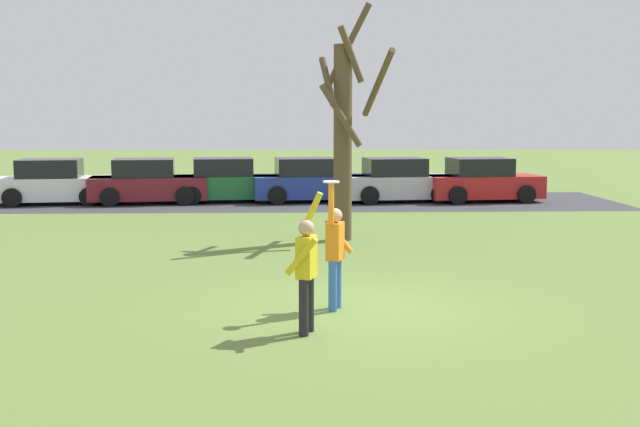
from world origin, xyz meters
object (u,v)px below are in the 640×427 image
parked_car_blue (309,182)px  parked_car_silver (397,182)px  parked_car_green (226,182)px  parked_car_white (54,183)px  parked_car_maroon (148,183)px  person_catcher (335,250)px  parked_car_red (482,182)px  bare_tree_tall (345,131)px  frisbee_disc (331,182)px  person_defender (306,267)px

parked_car_blue → parked_car_silver: (3.24, -0.12, 0.00)m
parked_car_green → parked_car_blue: same height
parked_car_white → parked_car_maroon: bearing=-5.2°
person_catcher → parked_car_red: bearing=177.8°
parked_car_red → bare_tree_tall: bare_tree_tall is taller
frisbee_disc → parked_car_white: bearing=119.6°
parked_car_maroon → parked_car_green: same height
person_defender → parked_car_green: 17.83m
person_defender → parked_car_silver: person_defender is taller
person_catcher → person_defender: 1.48m
person_catcher → parked_car_white: size_ratio=0.49×
parked_car_red → person_catcher: bearing=-118.2°
parked_car_white → person_defender: bearing=-70.0°
person_defender → parked_car_silver: size_ratio=0.48×
parked_car_silver → parked_car_red: 3.09m
frisbee_disc → parked_car_blue: 16.41m
parked_car_maroon → parked_car_blue: size_ratio=1.00×
person_catcher → parked_car_white: person_catcher is taller
person_catcher → parked_car_maroon: bearing=-140.6°
person_catcher → parked_car_maroon: person_catcher is taller
bare_tree_tall → frisbee_disc: bearing=-95.4°
parked_car_white → parked_car_blue: same height
frisbee_disc → parked_car_white: 18.35m
parked_car_white → parked_car_red: bearing=-5.9°
person_defender → parked_car_red: bearing=-2.1°
parked_car_white → parked_car_green: bearing=-1.7°
parked_car_red → parked_car_green: bearing=171.4°
person_catcher → frisbee_disc: size_ratio=8.13×
parked_car_white → parked_car_silver: (12.27, 0.31, 0.00)m
parked_car_green → parked_car_blue: bearing=-8.7°
frisbee_disc → parked_car_silver: frisbee_disc is taller
frisbee_disc → parked_car_green: size_ratio=0.06×
person_catcher → parked_car_red: 17.14m
parked_car_white → parked_car_blue: (9.04, 0.43, 0.00)m
parked_car_maroon → parked_car_silver: size_ratio=1.00×
person_catcher → parked_car_green: size_ratio=0.49×
parked_car_green → bare_tree_tall: size_ratio=0.72×
parked_car_blue → person_catcher: bearing=-96.5°
parked_car_blue → bare_tree_tall: (0.70, -8.93, 2.02)m
parked_car_silver → parked_car_red: bearing=-8.0°
person_catcher → frisbee_disc: bearing=0.0°
parked_car_green → parked_car_blue: (2.99, -0.10, 0.00)m
parked_car_blue → parked_car_white: bearing=176.0°
frisbee_disc → parked_car_white: frisbee_disc is taller
parked_car_blue → parked_car_red: (6.33, -0.19, 0.00)m
parked_car_silver → bare_tree_tall: bearing=-112.8°
person_defender → bare_tree_tall: bearing=11.8°
parked_car_maroon → bare_tree_tall: 10.93m
parked_car_red → parked_car_silver: bearing=172.0°
parked_car_maroon → bare_tree_tall: bare_tree_tall is taller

